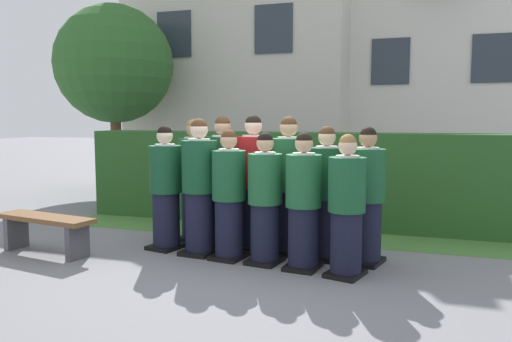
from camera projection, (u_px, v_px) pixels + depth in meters
The scene contains 19 objects.
ground_plane at pixel (249, 261), 6.14m from camera, with size 60.00×60.00×0.00m, color slate.
student_front_row_0 at pixel (166, 191), 6.64m from camera, with size 0.46×0.53×1.60m.
student_front_row_1 at pixel (200, 190), 6.38m from camera, with size 0.44×0.55×1.69m.
student_front_row_2 at pixel (229, 198), 6.17m from camera, with size 0.43×0.50×1.56m.
student_front_row_3 at pixel (265, 202), 5.97m from camera, with size 0.42×0.52×1.53m.
student_front_row_4 at pixel (303, 205), 5.74m from camera, with size 0.41×0.48×1.54m.
student_front_row_5 at pixel (347, 209), 5.48m from camera, with size 0.46×0.53×1.53m.
student_rear_row_0 at pixel (195, 183), 7.13m from camera, with size 0.46×0.56×1.69m.
student_rear_row_1 at pixel (223, 183), 6.93m from camera, with size 0.48×0.56×1.72m.
student_in_red_blazer at pixel (253, 185), 6.64m from camera, with size 0.49×0.58×1.74m.
student_rear_row_3 at pixel (288, 188), 6.44m from camera, with size 0.49×0.56×1.72m.
student_rear_row_4 at pixel (326, 196), 6.16m from camera, with size 0.44×0.54×1.60m.
student_rear_row_5 at pixel (367, 199), 5.96m from camera, with size 0.46×0.55×1.60m.
hedge at pixel (295, 178), 8.20m from camera, with size 7.00×0.70×1.47m.
school_building_main at pixel (247, 34), 13.73m from camera, with size 5.94×3.68×7.66m.
school_building_annex at pixel (439, 58), 13.68m from camera, with size 5.33×3.76×6.41m.
oak_tree_left at pixel (114, 65), 11.55m from camera, with size 2.64×2.64×4.21m.
wooden_bench at pixel (45, 226), 6.43m from camera, with size 1.44×0.58×0.48m.
lawn_strip at pixel (281, 234), 7.53m from camera, with size 7.00×0.90×0.01m, color #477A38.
Camera 1 is at (1.97, -5.66, 1.71)m, focal length 36.05 mm.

